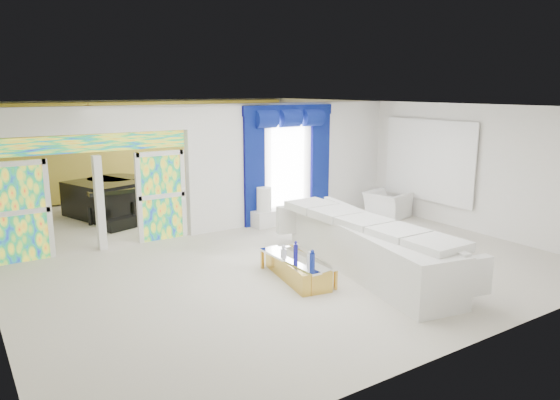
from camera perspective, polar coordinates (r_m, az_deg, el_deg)
floor at (r=11.79m, az=-4.42°, el=-4.37°), size 12.00×12.00×0.00m
dividing_wall at (r=13.41m, az=1.50°, el=4.24°), size 5.70×0.18×3.00m
dividing_header at (r=11.24m, az=-20.19°, el=8.26°), size 4.30×0.18×0.55m
stained_panel_left at (r=11.24m, az=-26.61°, el=-1.20°), size 0.95×0.04×2.00m
stained_panel_right at (r=11.87m, az=-12.88°, el=0.45°), size 0.95×0.04×2.00m
stained_transom at (r=11.28m, az=-20.01°, el=5.85°), size 4.00×0.05×0.35m
window_pane at (r=13.20m, az=0.85°, el=3.90°), size 1.00×0.02×2.30m
blue_drape_left at (r=12.65m, az=-2.84°, el=3.30°), size 0.55×0.10×2.80m
blue_drape_right at (r=13.76m, az=4.39°, el=3.99°), size 0.55×0.10×2.80m
blue_pelmet at (r=13.05m, az=0.94°, el=9.85°), size 2.60×0.12×0.25m
wall_mirror at (r=13.78m, az=15.97°, el=4.20°), size 0.04×2.70×1.90m
gold_curtains at (r=16.83m, az=-14.25°, el=5.49°), size 9.70×0.12×2.90m
white_sofa at (r=9.89m, az=9.35°, el=-5.13°), size 1.80×4.68×0.87m
coffee_table at (r=9.38m, az=1.87°, el=-7.54°), size 0.85×1.75×0.37m
console_table at (r=12.97m, az=-0.61°, el=-1.88°), size 1.23×0.48×0.40m
table_lamp at (r=12.71m, az=-1.76°, el=0.09°), size 0.36×0.36×0.58m
armchair at (r=14.04m, az=11.68°, el=-0.49°), size 1.08×1.18×0.67m
grand_piano at (r=14.60m, az=-18.82°, el=0.10°), size 1.92×2.18×0.92m
piano_bench at (r=13.16m, az=-16.97°, el=-2.48°), size 0.90×0.58×0.28m
tv_console at (r=12.93m, az=-28.01°, el=-2.34°), size 0.68×0.64×0.85m
chandelier at (r=13.71m, az=-20.23°, el=8.51°), size 0.60×0.60×0.60m
decanters at (r=9.17m, az=2.35°, el=-6.13°), size 0.23×0.92×0.26m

